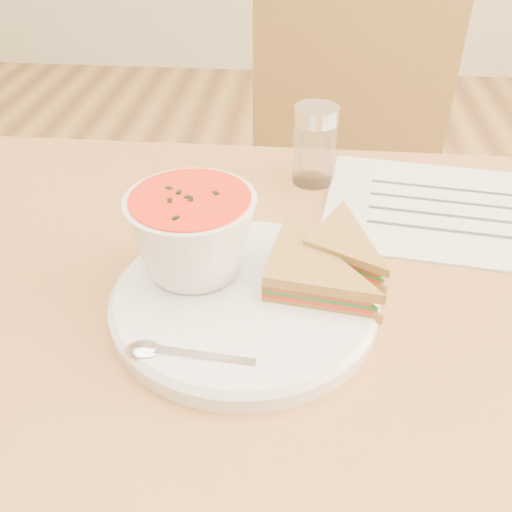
# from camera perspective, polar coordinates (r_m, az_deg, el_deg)

# --- Properties ---
(dining_table) EXTENTS (1.00, 0.70, 0.75)m
(dining_table) POSITION_cam_1_polar(r_m,az_deg,el_deg) (0.88, 2.22, -22.94)
(dining_table) COLOR #94572D
(dining_table) RESTS_ON floor
(chair_far) EXTENTS (0.47, 0.47, 0.97)m
(chair_far) POSITION_cam_1_polar(r_m,az_deg,el_deg) (1.22, 9.91, 3.74)
(chair_far) COLOR brown
(chair_far) RESTS_ON floor
(plate) EXTENTS (0.34, 0.34, 0.02)m
(plate) POSITION_cam_1_polar(r_m,az_deg,el_deg) (0.57, -1.19, -4.53)
(plate) COLOR white
(plate) RESTS_ON dining_table
(soup_bowl) EXTENTS (0.13, 0.13, 0.09)m
(soup_bowl) POSITION_cam_1_polar(r_m,az_deg,el_deg) (0.57, -6.32, 1.86)
(soup_bowl) COLOR white
(soup_bowl) RESTS_ON plate
(sandwich_half_a) EXTENTS (0.13, 0.13, 0.04)m
(sandwich_half_a) POSITION_cam_1_polar(r_m,az_deg,el_deg) (0.54, 0.57, -3.59)
(sandwich_half_a) COLOR #B58B40
(sandwich_half_a) RESTS_ON plate
(sandwich_half_b) EXTENTS (0.13, 0.13, 0.03)m
(sandwich_half_b) POSITION_cam_1_polar(r_m,az_deg,el_deg) (0.58, 4.65, 0.41)
(sandwich_half_b) COLOR #B58B40
(sandwich_half_b) RESTS_ON plate
(spoon) EXTENTS (0.17, 0.04, 0.01)m
(spoon) POSITION_cam_1_polar(r_m,az_deg,el_deg) (0.50, -5.83, -9.98)
(spoon) COLOR silver
(spoon) RESTS_ON plate
(paper_menu) EXTENTS (0.36, 0.28, 0.00)m
(paper_menu) POSITION_cam_1_polar(r_m,az_deg,el_deg) (0.77, 19.43, 4.33)
(paper_menu) COLOR white
(paper_menu) RESTS_ON dining_table
(condiment_shaker) EXTENTS (0.06, 0.06, 0.11)m
(condiment_shaker) POSITION_cam_1_polar(r_m,az_deg,el_deg) (0.77, 5.87, 10.96)
(condiment_shaker) COLOR silver
(condiment_shaker) RESTS_ON dining_table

